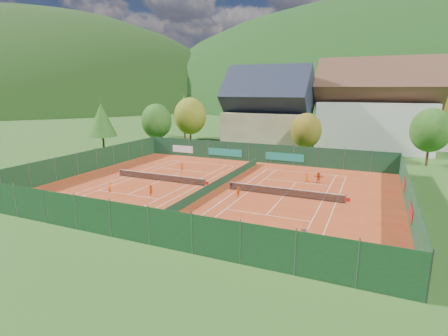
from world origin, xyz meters
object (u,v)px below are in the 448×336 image
(chalet, at_px, (268,114))
(player_right_near, at_px, (238,192))
(player_left_near, at_px, (110,188))
(player_left_mid, at_px, (151,190))
(hotel_block_a, at_px, (375,111))
(ball_hopper, at_px, (304,231))
(player_right_far_b, at_px, (318,177))
(player_left_far, at_px, (182,168))
(player_right_far_a, at_px, (306,177))

(chalet, relative_size, player_right_near, 13.26)
(chalet, height_order, player_left_near, chalet)
(player_left_mid, bearing_deg, player_left_near, -150.88)
(player_right_near, bearing_deg, hotel_block_a, 32.28)
(hotel_block_a, xyz_separation_m, player_right_near, (-12.40, -38.42, -6.77))
(ball_hopper, xyz_separation_m, player_left_near, (-22.21, 3.26, 0.11))
(hotel_block_a, relative_size, player_right_far_b, 15.08)
(hotel_block_a, bearing_deg, chalet, -162.47)
(player_left_mid, relative_size, player_right_far_b, 0.86)
(hotel_block_a, bearing_deg, player_left_near, -121.31)
(hotel_block_a, xyz_separation_m, ball_hopper, (-3.83, -46.08, -6.83))
(player_left_mid, bearing_deg, hotel_block_a, 77.52)
(chalet, height_order, player_right_far_b, chalet)
(hotel_block_a, distance_m, ball_hopper, 46.74)
(player_left_near, height_order, player_right_far_b, player_right_far_b)
(player_left_far, distance_m, player_right_far_a, 16.94)
(chalet, xyz_separation_m, hotel_block_a, (19.00, 6.00, 0.76))
(player_right_near, bearing_deg, player_left_near, 158.06)
(player_left_mid, distance_m, player_right_far_b, 20.40)
(player_left_mid, xyz_separation_m, player_left_far, (-2.31, 10.69, 0.07))
(chalet, xyz_separation_m, player_right_near, (6.60, -32.42, -6.01))
(player_left_far, relative_size, player_right_far_a, 1.13)
(player_right_far_a, relative_size, player_right_far_b, 0.85)
(player_left_near, distance_m, player_left_far, 12.10)
(player_right_near, xyz_separation_m, player_right_far_b, (6.95, 9.48, 0.11))
(ball_hopper, height_order, player_right_near, player_right_near)
(player_right_far_a, bearing_deg, hotel_block_a, -122.42)
(player_left_near, bearing_deg, chalet, 81.13)
(player_left_near, bearing_deg, player_right_far_a, 37.79)
(player_left_far, xyz_separation_m, player_right_near, (11.32, -7.47, -0.07))
(player_left_mid, xyz_separation_m, player_right_far_b, (15.97, 12.70, 0.10))
(player_left_near, bearing_deg, hotel_block_a, 60.65)
(chalet, height_order, hotel_block_a, hotel_block_a)
(player_left_near, xyz_separation_m, player_right_far_a, (19.14, 13.82, -0.05))
(player_right_near, bearing_deg, ball_hopper, -81.62)
(player_left_near, relative_size, player_right_near, 1.08)
(ball_hopper, distance_m, player_left_far, 25.00)
(player_right_far_a, bearing_deg, player_right_near, 40.66)
(player_right_far_b, bearing_deg, player_left_far, 3.28)
(ball_hopper, relative_size, player_right_near, 0.65)
(chalet, distance_m, player_right_near, 33.62)
(ball_hopper, bearing_deg, player_right_near, 138.21)
(ball_hopper, xyz_separation_m, player_right_near, (-8.57, 7.66, 0.06))
(hotel_block_a, height_order, player_left_near, hotel_block_a)
(chalet, distance_m, player_right_far_b, 27.28)
(player_right_near, relative_size, player_right_far_a, 1.01)
(player_right_far_b, bearing_deg, player_left_near, 30.99)
(player_right_near, height_order, player_right_far_b, player_right_far_b)
(ball_hopper, height_order, player_left_far, player_left_far)
(ball_hopper, relative_size, player_right_far_a, 0.66)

